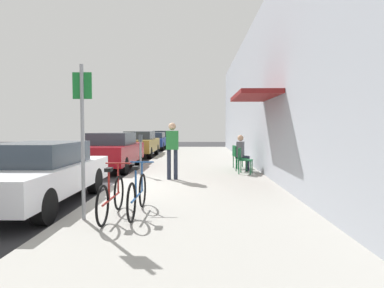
# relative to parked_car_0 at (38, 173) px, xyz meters

# --- Properties ---
(ground_plane) EXTENTS (60.00, 60.00, 0.00)m
(ground_plane) POSITION_rel_parked_car_0_xyz_m (1.10, 1.69, -0.70)
(ground_plane) COLOR #2D2D30
(sidewalk_slab) EXTENTS (4.50, 32.00, 0.12)m
(sidewalk_slab) POSITION_rel_parked_car_0_xyz_m (3.35, 3.69, -0.64)
(sidewalk_slab) COLOR #9E9B93
(sidewalk_slab) RESTS_ON ground_plane
(building_facade) EXTENTS (1.40, 32.00, 5.91)m
(building_facade) POSITION_rel_parked_car_0_xyz_m (5.75, 3.68, 2.25)
(building_facade) COLOR #999EA8
(building_facade) RESTS_ON ground_plane
(parked_car_0) EXTENTS (1.80, 4.40, 1.35)m
(parked_car_0) POSITION_rel_parked_car_0_xyz_m (0.00, 0.00, 0.00)
(parked_car_0) COLOR silver
(parked_car_0) RESTS_ON ground_plane
(parked_car_1) EXTENTS (1.80, 4.40, 1.47)m
(parked_car_1) POSITION_rel_parked_car_0_xyz_m (0.00, 5.95, 0.06)
(parked_car_1) COLOR maroon
(parked_car_1) RESTS_ON ground_plane
(parked_car_2) EXTENTS (1.80, 4.40, 1.46)m
(parked_car_2) POSITION_rel_parked_car_0_xyz_m (0.00, 12.02, 0.05)
(parked_car_2) COLOR #A58433
(parked_car_2) RESTS_ON ground_plane
(parked_car_3) EXTENTS (1.80, 4.40, 1.31)m
(parked_car_3) POSITION_rel_parked_car_0_xyz_m (0.00, 18.05, -0.01)
(parked_car_3) COLOR navy
(parked_car_3) RESTS_ON ground_plane
(parked_car_4) EXTENTS (1.80, 4.40, 1.39)m
(parked_car_4) POSITION_rel_parked_car_0_xyz_m (0.00, 23.38, 0.03)
(parked_car_4) COLOR black
(parked_car_4) RESTS_ON ground_plane
(parking_meter) EXTENTS (0.12, 0.10, 1.32)m
(parking_meter) POSITION_rel_parked_car_0_xyz_m (1.55, 3.65, 0.18)
(parking_meter) COLOR slate
(parking_meter) RESTS_ON sidewalk_slab
(street_sign) EXTENTS (0.32, 0.06, 2.60)m
(street_sign) POSITION_rel_parked_car_0_xyz_m (1.50, -1.46, 0.93)
(street_sign) COLOR gray
(street_sign) RESTS_ON sidewalk_slab
(bicycle_0) EXTENTS (0.46, 1.71, 0.90)m
(bicycle_0) POSITION_rel_parked_car_0_xyz_m (2.34, -1.10, -0.23)
(bicycle_0) COLOR black
(bicycle_0) RESTS_ON sidewalk_slab
(bicycle_1) EXTENTS (0.46, 1.71, 0.90)m
(bicycle_1) POSITION_rel_parked_car_0_xyz_m (1.94, -1.33, -0.23)
(bicycle_1) COLOR black
(bicycle_1) RESTS_ON sidewalk_slab
(cafe_chair_0) EXTENTS (0.55, 0.55, 0.87)m
(cafe_chair_0) POSITION_rel_parked_car_0_xyz_m (4.94, 4.12, -0.08)
(cafe_chair_0) COLOR #14592D
(cafe_chair_0) RESTS_ON sidewalk_slab
(cafe_chair_1) EXTENTS (0.56, 0.56, 0.87)m
(cafe_chair_1) POSITION_rel_parked_car_0_xyz_m (4.94, 4.90, -0.08)
(cafe_chair_1) COLOR #14592D
(cafe_chair_1) RESTS_ON sidewalk_slab
(seated_patron_1) EXTENTS (0.51, 0.47, 1.29)m
(seated_patron_1) POSITION_rel_parked_car_0_xyz_m (5.00, 4.88, 0.11)
(seated_patron_1) COLOR #232838
(seated_patron_1) RESTS_ON sidewalk_slab
(cafe_chair_2) EXTENTS (0.54, 0.54, 0.87)m
(cafe_chair_2) POSITION_rel_parked_car_0_xyz_m (4.94, 5.63, -0.08)
(cafe_chair_2) COLOR #14592D
(cafe_chair_2) RESTS_ON sidewalk_slab
(pedestrian_standing) EXTENTS (0.36, 0.22, 1.70)m
(pedestrian_standing) POSITION_rel_parked_car_0_xyz_m (2.65, 2.84, 0.42)
(pedestrian_standing) COLOR #232838
(pedestrian_standing) RESTS_ON sidewalk_slab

